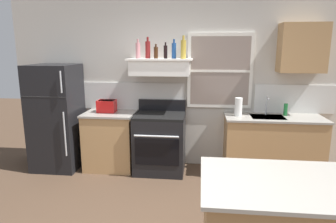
% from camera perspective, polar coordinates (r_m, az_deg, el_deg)
% --- Properties ---
extents(back_wall, '(5.40, 0.11, 2.70)m').
position_cam_1_polar(back_wall, '(4.76, 2.35, 5.53)').
color(back_wall, beige).
rests_on(back_wall, ground_plane).
extents(refrigerator, '(0.70, 0.72, 1.65)m').
position_cam_1_polar(refrigerator, '(5.01, -20.67, -1.04)').
color(refrigerator, black).
rests_on(refrigerator, ground_plane).
extents(counter_left_of_stove, '(0.79, 0.63, 0.91)m').
position_cam_1_polar(counter_left_of_stove, '(4.84, -10.97, -5.46)').
color(counter_left_of_stove, tan).
rests_on(counter_left_of_stove, ground_plane).
extents(toaster, '(0.30, 0.20, 0.19)m').
position_cam_1_polar(toaster, '(4.75, -11.71, 1.07)').
color(toaster, red).
rests_on(toaster, counter_left_of_stove).
extents(stove_range, '(0.76, 0.69, 1.09)m').
position_cam_1_polar(stove_range, '(4.63, -1.56, -5.93)').
color(stove_range, black).
rests_on(stove_range, ground_plane).
extents(range_hood_shelf, '(0.96, 0.52, 0.24)m').
position_cam_1_polar(range_hood_shelf, '(4.50, -1.47, 8.62)').
color(range_hood_shelf, white).
extents(bottle_rose_pink, '(0.07, 0.07, 0.29)m').
position_cam_1_polar(bottle_rose_pink, '(4.56, -5.80, 11.64)').
color(bottle_rose_pink, '#C67F84').
rests_on(bottle_rose_pink, range_hood_shelf).
extents(bottle_red_label_wine, '(0.07, 0.07, 0.32)m').
position_cam_1_polar(bottle_red_label_wine, '(4.56, -3.91, 11.83)').
color(bottle_red_label_wine, maroon).
rests_on(bottle_red_label_wine, range_hood_shelf).
extents(bottle_brown_stout, '(0.06, 0.06, 0.21)m').
position_cam_1_polar(bottle_brown_stout, '(4.51, -2.34, 11.30)').
color(bottle_brown_stout, '#381E0F').
rests_on(bottle_brown_stout, range_hood_shelf).
extents(bottle_balsamic_dark, '(0.06, 0.06, 0.24)m').
position_cam_1_polar(bottle_balsamic_dark, '(4.51, -0.48, 11.45)').
color(bottle_balsamic_dark, black).
rests_on(bottle_balsamic_dark, range_hood_shelf).
extents(bottle_blue_liqueur, '(0.07, 0.07, 0.28)m').
position_cam_1_polar(bottle_blue_liqueur, '(4.46, 1.15, 11.68)').
color(bottle_blue_liqueur, '#1E478C').
rests_on(bottle_blue_liqueur, range_hood_shelf).
extents(bottle_champagne_gold_foil, '(0.08, 0.08, 0.33)m').
position_cam_1_polar(bottle_champagne_gold_foil, '(4.40, 2.97, 11.92)').
color(bottle_champagne_gold_foil, '#B29333').
rests_on(bottle_champagne_gold_foil, range_hood_shelf).
extents(counter_right_with_sink, '(1.43, 0.63, 0.91)m').
position_cam_1_polar(counter_right_with_sink, '(4.75, 19.40, -6.25)').
color(counter_right_with_sink, tan).
rests_on(counter_right_with_sink, ground_plane).
extents(sink_faucet, '(0.03, 0.17, 0.28)m').
position_cam_1_polar(sink_faucet, '(4.67, 18.48, 1.46)').
color(sink_faucet, silver).
rests_on(sink_faucet, counter_right_with_sink).
extents(paper_towel_roll, '(0.11, 0.11, 0.27)m').
position_cam_1_polar(paper_towel_roll, '(4.51, 13.41, 0.88)').
color(paper_towel_roll, white).
rests_on(paper_towel_roll, counter_right_with_sink).
extents(dish_soap_bottle, '(0.06, 0.06, 0.18)m').
position_cam_1_polar(dish_soap_bottle, '(4.76, 21.71, 0.36)').
color(dish_soap_bottle, '#268C3F').
rests_on(dish_soap_bottle, counter_right_with_sink).
extents(upper_cabinet_right, '(0.64, 0.32, 0.70)m').
position_cam_1_polar(upper_cabinet_right, '(4.76, 24.45, 11.08)').
color(upper_cabinet_right, tan).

